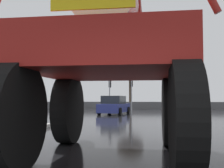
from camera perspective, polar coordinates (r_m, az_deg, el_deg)
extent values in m
plane|color=black|center=(19.97, 7.40, -6.71)|extent=(120.00, 120.00, 0.00)
cylinder|color=black|center=(8.30, -8.90, -5.12)|extent=(0.47, 1.98, 1.97)
cylinder|color=black|center=(7.96, 11.99, -5.18)|extent=(0.47, 1.98, 1.97)
cylinder|color=black|center=(5.30, -19.16, -6.20)|extent=(0.47, 1.98, 1.97)
cylinder|color=black|center=(4.75, 14.70, -6.66)|extent=(0.47, 1.98, 1.97)
cube|color=maroon|center=(6.46, -0.36, 5.49)|extent=(3.51, 3.98, 0.83)
cube|color=maroon|center=(7.03, 0.13, 12.07)|extent=(1.44, 1.38, 0.91)
cylinder|color=silver|center=(6.18, -1.15, 16.36)|extent=(1.38, 1.37, 1.36)
cube|color=navy|center=(22.99, 0.47, -4.93)|extent=(2.25, 4.30, 0.70)
cube|color=#23282D|center=(22.83, 0.36, -3.26)|extent=(1.84, 2.30, 0.64)
cylinder|color=black|center=(24.53, -0.55, -5.34)|extent=(0.26, 0.62, 0.60)
cylinder|color=black|center=(24.08, 3.33, -5.38)|extent=(0.26, 0.62, 0.60)
cylinder|color=black|center=(21.97, -2.67, -5.61)|extent=(0.26, 0.62, 0.60)
cylinder|color=black|center=(21.47, 1.63, -5.67)|extent=(0.26, 0.62, 0.60)
cylinder|color=#A8AAAF|center=(13.11, -21.31, -1.32)|extent=(0.11, 0.11, 3.27)
cube|color=black|center=(13.37, -20.75, 3.44)|extent=(0.24, 0.32, 0.84)
sphere|color=#390503|center=(13.56, -20.34, 4.49)|extent=(0.17, 0.17, 0.17)
sphere|color=orange|center=(13.53, -20.36, 3.36)|extent=(0.17, 0.17, 0.17)
sphere|color=black|center=(13.51, -20.38, 2.22)|extent=(0.17, 0.17, 0.17)
cylinder|color=#A8AAAF|center=(30.07, -0.50, -2.20)|extent=(0.11, 0.11, 3.45)
cube|color=black|center=(30.32, -0.43, 0.07)|extent=(0.24, 0.32, 0.84)
sphere|color=#390503|center=(30.52, -0.37, 0.56)|extent=(0.17, 0.17, 0.17)
sphere|color=orange|center=(30.51, -0.37, 0.05)|extent=(0.17, 0.17, 0.17)
sphere|color=black|center=(30.50, -0.38, -0.45)|extent=(0.17, 0.17, 0.17)
cylinder|color=#A8AAAF|center=(29.78, 4.02, -2.10)|extent=(0.11, 0.11, 3.53)
cube|color=black|center=(30.03, 4.04, 0.26)|extent=(0.24, 0.32, 0.84)
sphere|color=#390503|center=(30.24, 4.07, 0.75)|extent=(0.17, 0.17, 0.17)
sphere|color=orange|center=(30.22, 4.07, 0.24)|extent=(0.17, 0.17, 0.17)
sphere|color=black|center=(30.21, 4.08, -0.27)|extent=(0.17, 0.17, 0.17)
cylinder|color=#473828|center=(22.73, -18.94, -1.33)|extent=(0.34, 0.34, 3.79)
ellipsoid|color=brown|center=(23.01, -18.81, 6.20)|extent=(3.20, 3.20, 2.72)
cylinder|color=#473828|center=(37.83, 3.75, -1.89)|extent=(0.32, 0.32, 4.07)
ellipsoid|color=brown|center=(38.04, 3.74, 3.11)|extent=(3.66, 3.66, 3.11)
cube|color=#59595B|center=(34.14, 8.01, -4.40)|extent=(32.26, 0.24, 0.90)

